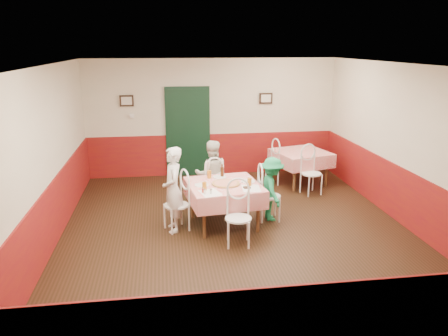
{
  "coord_description": "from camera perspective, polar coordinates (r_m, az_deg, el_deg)",
  "views": [
    {
      "loc": [
        -1.21,
        -6.89,
        3.12
      ],
      "look_at": [
        -0.18,
        0.29,
        1.05
      ],
      "focal_mm": 35.0,
      "sensor_mm": 36.0,
      "label": 1
    }
  ],
  "objects": [
    {
      "name": "floor",
      "position": [
        7.66,
        1.64,
        -8.12
      ],
      "size": [
        7.0,
        7.0,
        0.0
      ],
      "primitive_type": "plane",
      "color": "black",
      "rests_on": "ground"
    },
    {
      "name": "ceiling",
      "position": [
        7.0,
        1.83,
        13.31
      ],
      "size": [
        7.0,
        7.0,
        0.0
      ],
      "primitive_type": "plane",
      "color": "white",
      "rests_on": "back_wall"
    },
    {
      "name": "back_wall",
      "position": [
        10.6,
        -1.53,
        6.58
      ],
      "size": [
        6.0,
        0.1,
        2.8
      ],
      "primitive_type": "cube",
      "color": "beige",
      "rests_on": "ground"
    },
    {
      "name": "front_wall",
      "position": [
        3.99,
        10.49,
        -9.9
      ],
      "size": [
        6.0,
        0.1,
        2.8
      ],
      "primitive_type": "cube",
      "color": "beige",
      "rests_on": "ground"
    },
    {
      "name": "left_wall",
      "position": [
        7.32,
        -22.09,
        1.16
      ],
      "size": [
        0.1,
        7.0,
        2.8
      ],
      "primitive_type": "cube",
      "color": "beige",
      "rests_on": "ground"
    },
    {
      "name": "right_wall",
      "position": [
        8.25,
        22.74,
        2.65
      ],
      "size": [
        0.1,
        7.0,
        2.8
      ],
      "primitive_type": "cube",
      "color": "beige",
      "rests_on": "ground"
    },
    {
      "name": "wainscot_back",
      "position": [
        10.77,
        -1.49,
        1.84
      ],
      "size": [
        6.0,
        0.03,
        1.0
      ],
      "primitive_type": "cube",
      "color": "maroon",
      "rests_on": "ground"
    },
    {
      "name": "wainscot_front",
      "position": [
        4.46,
        9.81,
        -20.29
      ],
      "size": [
        6.0,
        0.03,
        1.0
      ],
      "primitive_type": "cube",
      "color": "maroon",
      "rests_on": "ground"
    },
    {
      "name": "wainscot_left",
      "position": [
        7.58,
        -21.27,
        -5.43
      ],
      "size": [
        0.03,
        7.0,
        1.0
      ],
      "primitive_type": "cube",
      "color": "maroon",
      "rests_on": "ground"
    },
    {
      "name": "wainscot_right",
      "position": [
        8.48,
        22.0,
        -3.27
      ],
      "size": [
        0.03,
        7.0,
        1.0
      ],
      "primitive_type": "cube",
      "color": "maroon",
      "rests_on": "ground"
    },
    {
      "name": "door",
      "position": [
        10.56,
        -4.73,
        4.57
      ],
      "size": [
        0.96,
        0.06,
        2.1
      ],
      "primitive_type": "cube",
      "color": "black",
      "rests_on": "ground"
    },
    {
      "name": "picture_left",
      "position": [
        10.45,
        -12.6,
        8.57
      ],
      "size": [
        0.32,
        0.03,
        0.26
      ],
      "primitive_type": "cube",
      "color": "black",
      "rests_on": "back_wall"
    },
    {
      "name": "picture_right",
      "position": [
        10.71,
        5.49,
        9.05
      ],
      "size": [
        0.32,
        0.03,
        0.26
      ],
      "primitive_type": "cube",
      "color": "black",
      "rests_on": "back_wall"
    },
    {
      "name": "thermostat",
      "position": [
        10.49,
        -11.94,
        6.7
      ],
      "size": [
        0.1,
        0.03,
        0.1
      ],
      "primitive_type": "cube",
      "color": "white",
      "rests_on": "back_wall"
    },
    {
      "name": "main_table",
      "position": [
        7.75,
        -0.0,
        -4.8
      ],
      "size": [
        1.37,
        1.37,
        0.77
      ],
      "primitive_type": "cube",
      "rotation": [
        0.0,
        0.0,
        0.13
      ],
      "color": "red",
      "rests_on": "ground"
    },
    {
      "name": "second_table",
      "position": [
        10.19,
        9.95,
        0.05
      ],
      "size": [
        1.37,
        1.37,
        0.77
      ],
      "primitive_type": "cube",
      "rotation": [
        0.0,
        0.0,
        0.26
      ],
      "color": "red",
      "rests_on": "ground"
    },
    {
      "name": "chair_left",
      "position": [
        7.56,
        -6.24,
        -4.85
      ],
      "size": [
        0.54,
        0.54,
        0.9
      ],
      "primitive_type": null,
      "rotation": [
        0.0,
        0.0,
        -1.2
      ],
      "color": "white",
      "rests_on": "ground"
    },
    {
      "name": "chair_right",
      "position": [
        7.98,
        5.9,
        -3.7
      ],
      "size": [
        0.43,
        0.43,
        0.9
      ],
      "primitive_type": null,
      "rotation": [
        0.0,
        0.0,
        1.56
      ],
      "color": "white",
      "rests_on": "ground"
    },
    {
      "name": "chair_far",
      "position": [
        8.5,
        -1.54,
        -2.38
      ],
      "size": [
        0.47,
        0.47,
        0.9
      ],
      "primitive_type": null,
      "rotation": [
        0.0,
        0.0,
        3.28
      ],
      "color": "white",
      "rests_on": "ground"
    },
    {
      "name": "chair_near",
      "position": [
        6.97,
        1.88,
        -6.61
      ],
      "size": [
        0.47,
        0.47,
        0.9
      ],
      "primitive_type": null,
      "rotation": [
        0.0,
        0.0,
        -0.13
      ],
      "color": "white",
      "rests_on": "ground"
    },
    {
      "name": "chair_second_a",
      "position": [
        9.96,
        5.87,
        0.3
      ],
      "size": [
        0.51,
        0.51,
        0.9
      ],
      "primitive_type": null,
      "rotation": [
        0.0,
        0.0,
        -1.31
      ],
      "color": "white",
      "rests_on": "ground"
    },
    {
      "name": "chair_second_b",
      "position": [
        9.49,
        11.36,
        -0.74
      ],
      "size": [
        0.51,
        0.51,
        0.9
      ],
      "primitive_type": null,
      "rotation": [
        0.0,
        0.0,
        0.26
      ],
      "color": "white",
      "rests_on": "ground"
    },
    {
      "name": "pizza",
      "position": [
        7.6,
        0.24,
        -2.02
      ],
      "size": [
        0.54,
        0.54,
        0.03
      ],
      "primitive_type": "cylinder",
      "rotation": [
        0.0,
        0.0,
        0.13
      ],
      "color": "#B74723",
      "rests_on": "main_table"
    },
    {
      "name": "plate_left",
      "position": [
        7.55,
        -2.92,
        -2.24
      ],
      "size": [
        0.28,
        0.28,
        0.01
      ],
      "primitive_type": "cylinder",
      "rotation": [
        0.0,
        0.0,
        0.13
      ],
      "color": "white",
      "rests_on": "main_table"
    },
    {
      "name": "plate_right",
      "position": [
        7.75,
        3.15,
        -1.77
      ],
      "size": [
        0.28,
        0.28,
        0.01
      ],
      "primitive_type": "cylinder",
      "rotation": [
        0.0,
        0.0,
        0.13
      ],
      "color": "white",
      "rests_on": "main_table"
    },
    {
      "name": "plate_far",
      "position": [
        7.99,
        -0.58,
        -1.18
      ],
      "size": [
        0.28,
        0.28,
        0.01
      ],
      "primitive_type": "cylinder",
      "rotation": [
        0.0,
        0.0,
        0.13
      ],
      "color": "white",
      "rests_on": "main_table"
    },
    {
      "name": "glass_a",
      "position": [
        7.28,
        -2.58,
        -2.41
      ],
      "size": [
        0.09,
        0.09,
        0.14
      ],
      "primitive_type": "cylinder",
      "rotation": [
        0.0,
        0.0,
        0.13
      ],
      "color": "#BF7219",
      "rests_on": "main_table"
    },
    {
      "name": "glass_b",
      "position": [
        7.52,
        3.34,
        -1.83
      ],
      "size": [
        0.08,
        0.08,
        0.14
      ],
      "primitive_type": "cylinder",
      "rotation": [
        0.0,
        0.0,
        0.13
      ],
      "color": "#BF7219",
      "rests_on": "main_table"
    },
    {
      "name": "glass_c",
      "position": [
        7.94,
        -1.93,
        -0.83
      ],
      "size": [
        0.09,
        0.09,
        0.14
      ],
      "primitive_type": "cylinder",
      "rotation": [
        0.0,
        0.0,
        0.13
      ],
      "color": "#BF7219",
      "rests_on": "main_table"
    },
    {
      "name": "beer_bottle",
      "position": [
        7.99,
        -0.25,
        -0.42
      ],
      "size": [
        0.07,
        0.07,
        0.22
      ],
      "primitive_type": "cylinder",
      "rotation": [
        0.0,
        0.0,
        0.13
      ],
      "color": "#381C0A",
      "rests_on": "main_table"
    },
    {
      "name": "shaker_a",
      "position": [
        7.11,
        -2.54,
        -3.09
      ],
      "size": [
        0.04,
        0.04,
        0.09
      ],
      "primitive_type": "cylinder",
      "rotation": [
        0.0,
        0.0,
        0.13
      ],
      "color": "silver",
      "rests_on": "main_table"
    },
    {
      "name": "shaker_b",
      "position": [
        7.11,
        -1.73,
        -3.09
      ],
      "size": [
        0.04,
        0.04,
        0.09
      ],
      "primitive_type": "cylinder",
      "rotation": [
        0.0,
        0.0,
        0.13
      ],
      "color": "silver",
      "rests_on": "main_table"
    },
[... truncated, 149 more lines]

